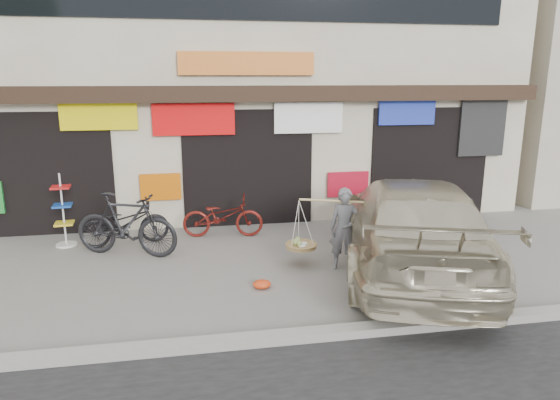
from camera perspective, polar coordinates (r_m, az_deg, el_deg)
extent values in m
plane|color=gray|center=(8.66, -0.84, -9.28)|extent=(70.00, 70.00, 0.00)
cube|color=gray|center=(6.86, 1.94, -15.26)|extent=(70.00, 0.25, 0.12)
cube|color=beige|center=(14.42, -5.19, 14.17)|extent=(14.00, 6.00, 7.00)
cube|color=black|center=(11.29, -3.70, 12.03)|extent=(14.00, 0.35, 0.35)
cube|color=black|center=(12.23, -25.27, 2.85)|extent=(3.00, 0.60, 2.70)
cube|color=black|center=(11.86, -3.79, 3.85)|extent=(3.00, 0.60, 2.70)
cube|color=black|center=(13.13, 16.18, 4.30)|extent=(3.00, 0.60, 2.70)
cube|color=yellow|center=(11.47, -20.00, 9.02)|extent=(1.60, 0.08, 0.60)
cube|color=red|center=(11.32, -9.82, 9.07)|extent=(1.80, 0.08, 0.70)
cube|color=white|center=(11.63, 3.27, 9.37)|extent=(1.60, 0.08, 0.70)
cube|color=#2137B3|center=(12.40, 14.29, 9.71)|extent=(1.40, 0.08, 0.60)
cube|color=black|center=(13.37, 22.10, 7.68)|extent=(1.20, 0.08, 1.40)
cube|color=#D76308|center=(11.56, -13.48, 1.46)|extent=(0.90, 0.08, 0.60)
cube|color=red|center=(12.12, 7.77, 1.80)|extent=(1.00, 0.08, 0.60)
cube|color=orange|center=(11.36, -3.79, 15.32)|extent=(3.00, 0.08, 0.50)
imported|color=slate|center=(9.03, 7.38, -3.33)|extent=(0.64, 0.53, 1.50)
cylinder|color=tan|center=(8.90, 7.48, -0.17)|extent=(1.55, 0.64, 0.04)
cylinder|color=#A2824D|center=(9.23, 2.44, -5.27)|extent=(0.56, 0.56, 0.07)
ellipsoid|color=#A5BF66|center=(9.21, 2.44, -4.92)|extent=(0.39, 0.39, 0.10)
cylinder|color=#A2824D|center=(9.14, 12.24, -5.79)|extent=(0.56, 0.56, 0.07)
ellipsoid|color=#A5BF66|center=(9.12, 12.26, -5.43)|extent=(0.39, 0.39, 0.10)
imported|color=black|center=(10.82, -17.29, -2.53)|extent=(1.87, 0.97, 0.93)
imported|color=black|center=(10.12, -17.20, -2.68)|extent=(2.17, 1.32, 1.26)
imported|color=maroon|center=(10.94, -6.56, -1.86)|extent=(1.80, 0.82, 0.92)
imported|color=beige|center=(9.25, 14.85, -2.72)|extent=(3.96, 6.20, 1.67)
cube|color=black|center=(11.95, 13.15, -0.33)|extent=(1.65, 0.60, 0.45)
cube|color=silver|center=(12.04, 13.09, -0.71)|extent=(0.44, 0.15, 0.12)
cylinder|color=silver|center=(11.32, -23.20, -4.69)|extent=(0.42, 0.42, 0.04)
cylinder|color=silver|center=(11.13, -23.56, -1.04)|extent=(0.04, 0.04, 1.53)
cube|color=yellow|center=(11.20, -23.42, -2.46)|extent=(0.39, 0.39, 0.04)
cube|color=#194CB2|center=(11.10, -23.61, -0.57)|extent=(0.39, 0.39, 0.04)
cube|color=red|center=(11.02, -23.80, 1.36)|extent=(0.39, 0.39, 0.04)
ellipsoid|color=red|center=(8.37, -2.08, -9.59)|extent=(0.31, 0.25, 0.14)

